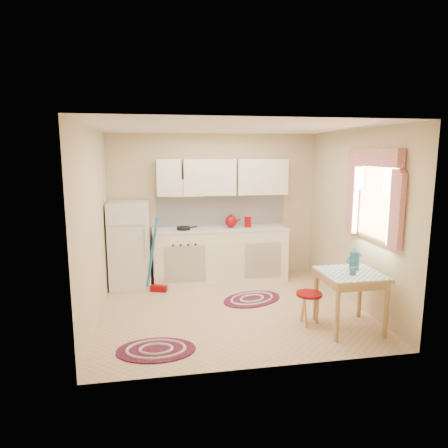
{
  "coord_description": "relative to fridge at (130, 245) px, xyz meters",
  "views": [
    {
      "loc": [
        -1.03,
        -5.24,
        2.17
      ],
      "look_at": [
        -0.06,
        0.25,
        1.18
      ],
      "focal_mm": 32.0,
      "sensor_mm": 36.0,
      "label": 1
    }
  ],
  "objects": [
    {
      "name": "room_shell",
      "position": [
        1.6,
        -1.01,
        0.9
      ],
      "size": [
        3.64,
        3.6,
        2.52
      ],
      "color": "tan",
      "rests_on": "ground"
    },
    {
      "name": "fridge",
      "position": [
        0.0,
        0.0,
        0.0
      ],
      "size": [
        0.65,
        0.6,
        1.4
      ],
      "primitive_type": "cube",
      "color": "silver",
      "rests_on": "ground"
    },
    {
      "name": "broom",
      "position": [
        0.45,
        -0.35,
        -0.1
      ],
      "size": [
        0.3,
        0.2,
        1.2
      ],
      "primitive_type": null,
      "rotation": [
        0.0,
        0.0,
        -0.32
      ],
      "color": "#1B67A8",
      "rests_on": "ground"
    },
    {
      "name": "base_cabinets",
      "position": [
        1.5,
        0.05,
        -0.26
      ],
      "size": [
        2.25,
        0.6,
        0.88
      ],
      "primitive_type": "cube",
      "color": "white",
      "rests_on": "ground"
    },
    {
      "name": "countertop",
      "position": [
        1.5,
        0.05,
        0.2
      ],
      "size": [
        2.27,
        0.62,
        0.04
      ],
      "primitive_type": "cube",
      "color": "beige",
      "rests_on": "base_cabinets"
    },
    {
      "name": "frying_pan",
      "position": [
        0.88,
        0.0,
        0.24
      ],
      "size": [
        0.29,
        0.29,
        0.05
      ],
      "primitive_type": "cylinder",
      "rotation": [
        0.0,
        0.0,
        0.39
      ],
      "color": "black",
      "rests_on": "countertop"
    },
    {
      "name": "red_kettle",
      "position": [
        1.69,
        0.05,
        0.33
      ],
      "size": [
        0.24,
        0.22,
        0.22
      ],
      "primitive_type": null,
      "rotation": [
        0.0,
        0.0,
        0.1
      ],
      "color": "maroon",
      "rests_on": "countertop"
    },
    {
      "name": "red_canister",
      "position": [
        1.98,
        0.05,
        0.3
      ],
      "size": [
        0.11,
        0.11,
        0.16
      ],
      "primitive_type": "cylinder",
      "rotation": [
        0.0,
        0.0,
        -0.03
      ],
      "color": "maroon",
      "rests_on": "countertop"
    },
    {
      "name": "table",
      "position": [
        2.77,
        -2.12,
        -0.34
      ],
      "size": [
        0.72,
        0.72,
        0.72
      ],
      "primitive_type": "cube",
      "color": "tan",
      "rests_on": "ground"
    },
    {
      "name": "stool",
      "position": [
        2.32,
        -1.92,
        -0.49
      ],
      "size": [
        0.41,
        0.41,
        0.42
      ],
      "primitive_type": "cylinder",
      "rotation": [
        0.0,
        0.0,
        0.3
      ],
      "color": "maroon",
      "rests_on": "ground"
    },
    {
      "name": "coffee_pot",
      "position": [
        2.87,
        -2.0,
        0.18
      ],
      "size": [
        0.17,
        0.16,
        0.31
      ],
      "primitive_type": null,
      "rotation": [
        0.0,
        0.0,
        0.15
      ],
      "color": "#29627D",
      "rests_on": "table"
    },
    {
      "name": "mug",
      "position": [
        2.74,
        -2.22,
        0.07
      ],
      "size": [
        0.09,
        0.09,
        0.1
      ],
      "primitive_type": "cylinder",
      "rotation": [
        0.0,
        0.0,
        -0.27
      ],
      "color": "#29627D",
      "rests_on": "table"
    },
    {
      "name": "rug_center",
      "position": [
        1.82,
        -0.95,
        -0.69
      ],
      "size": [
        1.11,
        0.94,
        0.02
      ],
      "primitive_type": null,
      "rotation": [
        0.0,
        0.0,
        0.4
      ],
      "color": "maroon",
      "rests_on": "ground"
    },
    {
      "name": "rug_left",
      "position": [
        0.39,
        -2.3,
        -0.69
      ],
      "size": [
        0.93,
        0.66,
        0.02
      ],
      "primitive_type": null,
      "rotation": [
        0.0,
        0.0,
        -0.08
      ],
      "color": "maroon",
      "rests_on": "ground"
    }
  ]
}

